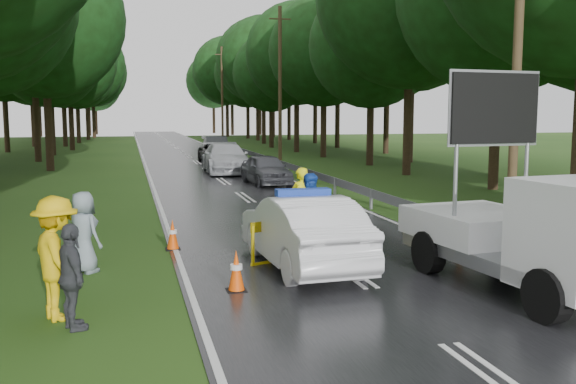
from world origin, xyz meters
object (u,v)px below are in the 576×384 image
object	(u,v)px
civilian	(312,210)
barrier	(294,228)
queue_car_third	(218,153)
queue_car_fourth	(216,146)
queue_car_first	(266,169)
work_truck	(536,234)
officer	(300,202)
queue_car_second	(226,158)
police_sedan	(303,232)

from	to	relation	value
civilian	barrier	bearing A→B (deg)	-149.47
barrier	queue_car_third	xyz separation A→B (m)	(2.20, 28.73, -0.08)
queue_car_third	queue_car_fourth	bearing A→B (deg)	81.43
barrier	queue_car_third	world-z (taller)	queue_car_third
queue_car_first	queue_car_fourth	distance (m)	19.73
work_truck	officer	xyz separation A→B (m)	(-2.73, 6.40, -0.18)
work_truck	officer	distance (m)	6.96
queue_car_fourth	queue_car_second	bearing A→B (deg)	-93.77
queue_car_second	queue_car_first	bearing A→B (deg)	-79.67
police_sedan	work_truck	size ratio (longest dim) A/B	0.90
police_sedan	queue_car_fourth	bearing A→B (deg)	-97.90
queue_car_first	officer	bearing A→B (deg)	-102.15
police_sedan	officer	size ratio (longest dim) A/B	2.58
officer	queue_car_first	world-z (taller)	officer
officer	queue_car_third	bearing A→B (deg)	-117.46
police_sedan	queue_car_second	distance (m)	21.94
queue_car_third	queue_car_fourth	xyz separation A→B (m)	(0.72, 6.13, 0.10)
officer	civilian	distance (m)	1.35
work_truck	barrier	distance (m)	5.20
work_truck	queue_car_fourth	xyz separation A→B (m)	(-0.68, 38.58, -0.36)
civilian	police_sedan	bearing A→B (deg)	-139.41
queue_car_second	officer	bearing A→B (deg)	-91.24
work_truck	queue_car_third	distance (m)	32.49
police_sedan	officer	distance (m)	3.54
queue_car_second	queue_car_third	xyz separation A→B (m)	(0.60, 7.60, -0.17)
officer	queue_car_second	size ratio (longest dim) A/B	0.33
barrier	queue_car_fourth	size ratio (longest dim) A/B	0.47
civilian	work_truck	bearing A→B (deg)	-89.23
barrier	civilian	distance (m)	1.57
police_sedan	officer	bearing A→B (deg)	-107.52
queue_car_second	civilian	bearing A→B (deg)	-91.28
barrier	queue_car_third	bearing A→B (deg)	62.37
work_truck	queue_car_second	world-z (taller)	work_truck
civilian	queue_car_third	bearing A→B (deg)	58.88
queue_car_first	queue_car_third	world-z (taller)	queue_car_first
barrier	officer	xyz separation A→B (m)	(0.87, 2.68, 0.20)
police_sedan	queue_car_third	size ratio (longest dim) A/B	1.02
police_sedan	civilian	world-z (taller)	civilian
police_sedan	queue_car_second	bearing A→B (deg)	-97.39
police_sedan	queue_car_second	xyz separation A→B (m)	(1.60, 21.88, 0.04)
work_truck	civilian	world-z (taller)	work_truck
barrier	queue_car_second	distance (m)	21.19
queue_car_first	queue_car_third	size ratio (longest dim) A/B	0.88
officer	queue_car_fourth	size ratio (longest dim) A/B	0.41
barrier	queue_car_first	size ratio (longest dim) A/B	0.53
work_truck	queue_car_second	bearing A→B (deg)	88.38
police_sedan	civilian	distance (m)	2.23
work_truck	queue_car_third	xyz separation A→B (m)	(-1.40, 32.45, -0.46)
officer	queue_car_first	distance (m)	12.57
work_truck	barrier	world-z (taller)	work_truck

